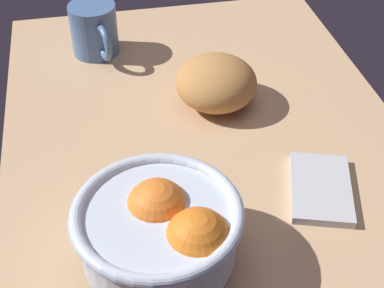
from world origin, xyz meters
The scene contains 5 objects.
ground_plane centered at (0.00, 0.00, -1.50)cm, with size 80.41×62.40×3.00cm, color tan.
fruit_bowl centered at (26.88, -10.33, 6.20)cm, with size 20.08×20.08×11.06cm.
bread_loaf centered at (-4.22, 3.43, 4.09)cm, with size 13.48×13.37×8.19cm, color #B67D41.
napkin_folded centered at (19.05, 13.03, 0.61)cm, with size 13.17×8.27×1.23cm, color #B9BCC1.
mug centered at (-24.36, -14.90, 4.76)cm, with size 12.99×8.65×9.53cm.
Camera 1 is at (70.19, -15.52, 56.30)cm, focal length 52.83 mm.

